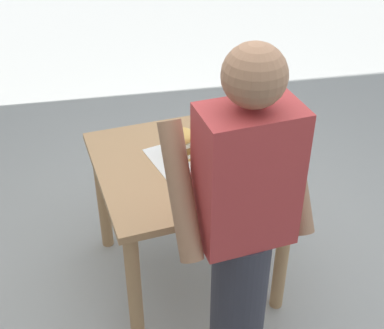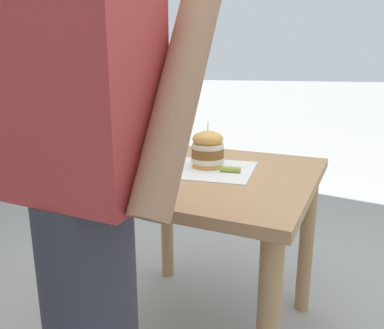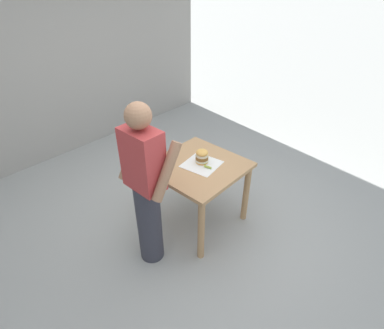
{
  "view_description": "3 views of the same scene",
  "coord_description": "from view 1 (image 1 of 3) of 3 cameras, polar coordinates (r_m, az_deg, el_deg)",
  "views": [
    {
      "loc": [
        0.7,
        2.13,
        2.31
      ],
      "look_at": [
        0.0,
        0.1,
        0.83
      ],
      "focal_mm": 50.0,
      "sensor_mm": 36.0,
      "label": 1
    },
    {
      "loc": [
        -0.59,
        1.37,
        1.19
      ],
      "look_at": [
        0.0,
        0.1,
        0.83
      ],
      "focal_mm": 35.0,
      "sensor_mm": 36.0,
      "label": 2
    },
    {
      "loc": [
        -1.75,
        2.01,
        2.52
      ],
      "look_at": [
        0.0,
        0.1,
        0.83
      ],
      "focal_mm": 28.0,
      "sensor_mm": 36.0,
      "label": 3
    }
  ],
  "objects": [
    {
      "name": "ground_plane",
      "position": [
        3.22,
        -0.59,
        -11.35
      ],
      "size": [
        80.0,
        80.0,
        0.0
      ],
      "primitive_type": "plane",
      "color": "#9E9E99"
    },
    {
      "name": "sandwich",
      "position": [
        2.72,
        -0.99,
        2.32
      ],
      "size": [
        0.14,
        0.14,
        0.19
      ],
      "color": "gold",
      "rests_on": "serving_paper"
    },
    {
      "name": "patio_table",
      "position": [
        2.8,
        -0.66,
        -2.14
      ],
      "size": [
        0.9,
        0.91,
        0.78
      ],
      "color": "tan",
      "rests_on": "ground"
    },
    {
      "name": "pickle_spear",
      "position": [
        2.75,
        1.54,
        1.14
      ],
      "size": [
        0.08,
        0.04,
        0.02
      ],
      "primitive_type": "cylinder",
      "rotation": [
        0.0,
        1.57,
        0.17
      ],
      "color": "#8EA83D",
      "rests_on": "serving_paper"
    },
    {
      "name": "serving_paper",
      "position": [
        2.74,
        -0.46,
        0.7
      ],
      "size": [
        0.4,
        0.4,
        0.0
      ],
      "primitive_type": "cube",
      "rotation": [
        0.0,
        0.0,
        0.15
      ],
      "color": "white",
      "rests_on": "patio_table"
    },
    {
      "name": "diner_across_table",
      "position": [
        2.13,
        5.29,
        -7.73
      ],
      "size": [
        0.55,
        0.35,
        1.69
      ],
      "color": "#33333D",
      "rests_on": "ground"
    }
  ]
}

